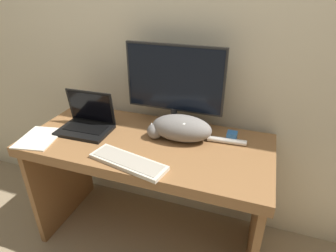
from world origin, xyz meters
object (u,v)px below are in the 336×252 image
(monitor, at_px, (174,84))
(cat, at_px, (181,128))
(external_keyboard, at_px, (128,162))
(laptop, at_px, (87,123))

(monitor, bearing_deg, cat, -57.02)
(external_keyboard, bearing_deg, cat, 72.39)
(monitor, distance_m, external_keyboard, 0.53)
(external_keyboard, bearing_deg, monitor, 89.73)
(laptop, xyz_separation_m, external_keyboard, (0.40, -0.24, -0.04))
(cat, bearing_deg, laptop, -176.50)
(monitor, height_order, external_keyboard, monitor)
(external_keyboard, relative_size, cat, 0.77)
(laptop, bearing_deg, cat, 5.82)
(cat, bearing_deg, monitor, 119.37)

